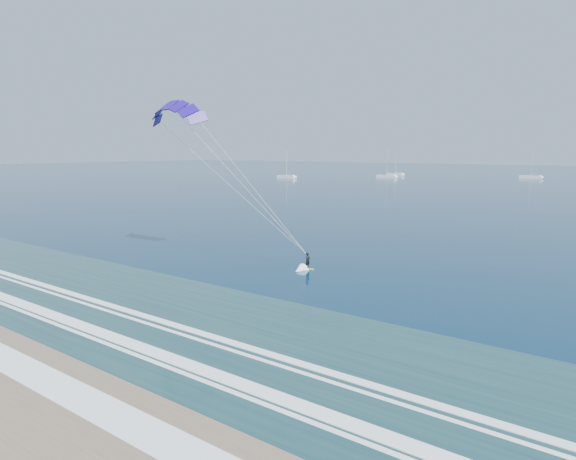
# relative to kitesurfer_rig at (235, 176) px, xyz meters

# --- Properties ---
(ground) EXTENTS (900.00, 900.00, 0.00)m
(ground) POSITION_rel_kitesurfer_rig_xyz_m (8.95, -26.96, -9.46)
(ground) COLOR #073044
(ground) RESTS_ON ground
(kitesurfer_rig) EXTENTS (21.21, 7.03, 18.69)m
(kitesurfer_rig) POSITION_rel_kitesurfer_rig_xyz_m (0.00, 0.00, 0.00)
(kitesurfer_rig) COLOR #9AC517
(kitesurfer_rig) RESTS_ON ground
(sailboat_0) EXTENTS (9.17, 2.40, 12.40)m
(sailboat_0) POSITION_rel_kitesurfer_rig_xyz_m (-99.38, 139.85, -8.77)
(sailboat_0) COLOR white
(sailboat_0) RESTS_ON ground
(sailboat_1) EXTENTS (9.31, 2.40, 12.70)m
(sailboat_1) POSITION_rel_kitesurfer_rig_xyz_m (-65.84, 169.64, -8.77)
(sailboat_1) COLOR white
(sailboat_1) RESTS_ON ground
(sailboat_2) EXTENTS (9.10, 2.40, 12.22)m
(sailboat_2) POSITION_rel_kitesurfer_rig_xyz_m (-13.38, 203.13, -8.78)
(sailboat_2) COLOR white
(sailboat_2) RESTS_ON ground
(sailboat_7) EXTENTS (8.35, 2.40, 10.74)m
(sailboat_7) POSITION_rel_kitesurfer_rig_xyz_m (-71.31, 189.99, -8.79)
(sailboat_7) COLOR white
(sailboat_7) RESTS_ON ground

